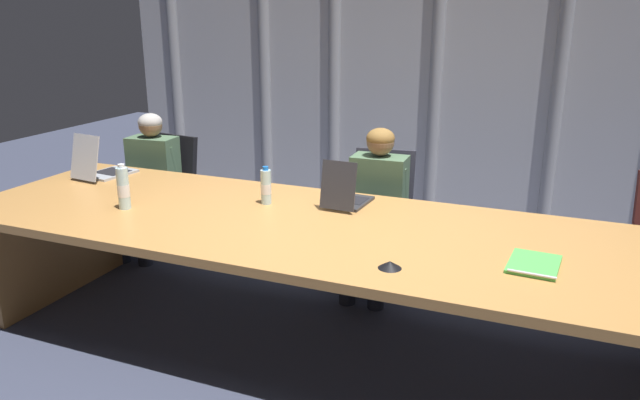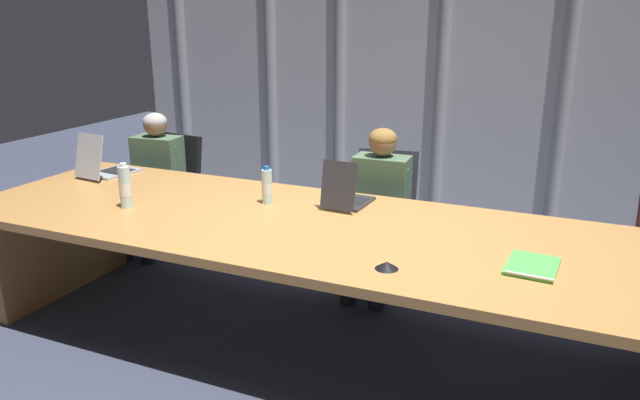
% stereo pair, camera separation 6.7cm
% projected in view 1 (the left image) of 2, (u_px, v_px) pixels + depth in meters
% --- Properties ---
extents(ground_plane, '(13.49, 13.49, 0.00)m').
position_uv_depth(ground_plane, '(328.00, 348.00, 3.54)').
color(ground_plane, '#383D51').
extents(conference_table, '(4.46, 1.33, 0.76)m').
position_uv_depth(conference_table, '(328.00, 249.00, 3.36)').
color(conference_table, '#B77F42').
rests_on(conference_table, ground_plane).
extents(curtain_backdrop, '(6.74, 0.17, 2.76)m').
position_uv_depth(curtain_backdrop, '(441.00, 69.00, 5.65)').
color(curtain_backdrop, '#B2B2B7').
rests_on(curtain_backdrop, ground_plane).
extents(laptop_left_end, '(0.30, 0.44, 0.32)m').
position_uv_depth(laptop_left_end, '(102.00, 168.00, 4.30)').
color(laptop_left_end, '#A8ADB7').
rests_on(laptop_left_end, conference_table).
extents(laptop_left_mid, '(0.24, 0.37, 0.30)m').
position_uv_depth(laptop_left_mid, '(346.00, 197.00, 3.65)').
color(laptop_left_mid, '#2D2D33').
rests_on(laptop_left_mid, conference_table).
extents(office_chair_left_end, '(0.60, 0.60, 0.91)m').
position_uv_depth(office_chair_left_end, '(164.00, 205.00, 5.05)').
color(office_chair_left_end, black).
rests_on(office_chair_left_end, ground_plane).
extents(office_chair_left_mid, '(0.60, 0.60, 0.94)m').
position_uv_depth(office_chair_left_mid, '(379.00, 234.00, 4.36)').
color(office_chair_left_mid, '#2D2D38').
rests_on(office_chair_left_mid, ground_plane).
extents(person_left_end, '(0.42, 0.57, 1.12)m').
position_uv_depth(person_left_end, '(148.00, 176.00, 4.82)').
color(person_left_end, '#4C6B4C').
rests_on(person_left_end, ground_plane).
extents(person_left_mid, '(0.40, 0.55, 1.14)m').
position_uv_depth(person_left_mid, '(375.00, 202.00, 4.13)').
color(person_left_mid, '#4C6B4C').
rests_on(person_left_mid, ground_plane).
extents(water_bottle_primary, '(0.07, 0.07, 0.27)m').
position_uv_depth(water_bottle_primary, '(123.00, 188.00, 3.58)').
color(water_bottle_primary, silver).
rests_on(water_bottle_primary, conference_table).
extents(water_bottle_secondary, '(0.06, 0.06, 0.23)m').
position_uv_depth(water_bottle_secondary, '(266.00, 187.00, 3.68)').
color(water_bottle_secondary, silver).
rests_on(water_bottle_secondary, conference_table).
extents(conference_mic_left_side, '(0.11, 0.11, 0.03)m').
position_uv_depth(conference_mic_left_side, '(390.00, 265.00, 2.77)').
color(conference_mic_left_side, black).
rests_on(conference_mic_left_side, conference_table).
extents(spiral_notepad, '(0.24, 0.32, 0.03)m').
position_uv_depth(spiral_notepad, '(534.00, 264.00, 2.79)').
color(spiral_notepad, '#4CB74C').
rests_on(spiral_notepad, conference_table).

